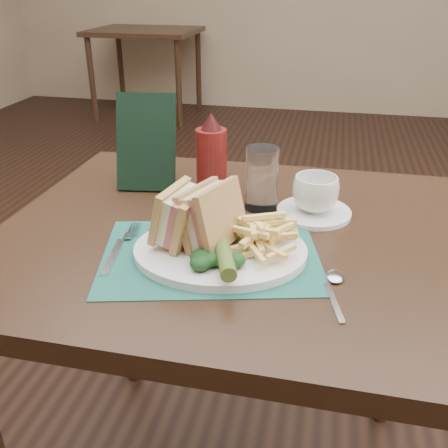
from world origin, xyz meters
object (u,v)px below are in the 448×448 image
object	(u,v)px
ketchup_bottle	(211,156)
check_presenter	(146,142)
sandwich_half_b	(202,212)
sandwich_half_a	(170,213)
table_bg_left	(147,73)
saucer	(314,212)
table_main	(233,376)
coffee_cup	(315,194)
placemat	(211,255)
plate	(220,251)
drinking_glass	(262,179)

from	to	relation	value
ketchup_bottle	check_presenter	distance (m)	0.16
sandwich_half_b	sandwich_half_a	bearing A→B (deg)	-150.25
table_bg_left	saucer	world-z (taller)	saucer
table_main	saucer	xyz separation A→B (m)	(0.15, 0.10, 0.38)
coffee_cup	check_presenter	bearing A→B (deg)	169.17
ketchup_bottle	check_presenter	size ratio (longest dim) A/B	0.87
placemat	check_presenter	bearing A→B (deg)	127.72
saucer	ketchup_bottle	distance (m)	0.25
table_main	check_presenter	world-z (taller)	check_presenter
ketchup_bottle	check_presenter	bearing A→B (deg)	170.59
table_main	coffee_cup	distance (m)	0.46
sandwich_half_b	placemat	bearing A→B (deg)	-22.03
sandwich_half_b	ketchup_bottle	bearing A→B (deg)	121.27
plate	placemat	bearing A→B (deg)	179.56
table_main	placemat	distance (m)	0.39
placemat	sandwich_half_b	distance (m)	0.08
coffee_cup	check_presenter	distance (m)	0.39
sandwich_half_b	coffee_cup	size ratio (longest dim) A/B	1.23
drinking_glass	ketchup_bottle	distance (m)	0.12
coffee_cup	drinking_glass	bearing A→B (deg)	174.78
table_main	coffee_cup	bearing A→B (deg)	33.90
table_bg_left	check_presenter	bearing A→B (deg)	-69.25
table_bg_left	saucer	size ratio (longest dim) A/B	6.00
sandwich_half_a	table_bg_left	bearing A→B (deg)	122.24
placemat	ketchup_bottle	distance (m)	0.27
table_main	check_presenter	size ratio (longest dim) A/B	4.20
table_bg_left	plate	world-z (taller)	plate
sandwich_half_b	saucer	bearing A→B (deg)	66.80
coffee_cup	check_presenter	size ratio (longest dim) A/B	0.43
table_main	ketchup_bottle	xyz separation A→B (m)	(-0.08, 0.14, 0.47)
table_bg_left	placemat	bearing A→B (deg)	-67.75
plate	sandwich_half_b	size ratio (longest dim) A/B	2.65
table_bg_left	sandwich_half_b	xyz separation A→B (m)	(1.46, -3.61, 0.45)
sandwich_half_a	coffee_cup	world-z (taller)	sandwich_half_a
sandwich_half_b	ketchup_bottle	distance (m)	0.24
table_bg_left	ketchup_bottle	xyz separation A→B (m)	(1.42, -3.37, 0.47)
drinking_glass	ketchup_bottle	bearing A→B (deg)	162.12
table_bg_left	sandwich_half_b	bearing A→B (deg)	-67.91
placemat	plate	bearing A→B (deg)	8.68
saucer	check_presenter	xyz separation A→B (m)	(-0.38, 0.07, 0.10)
placemat	drinking_glass	xyz separation A→B (m)	(0.06, 0.21, 0.06)
placemat	sandwich_half_b	bearing A→B (deg)	136.46
drinking_glass	sandwich_half_a	bearing A→B (deg)	-122.42
saucer	check_presenter	world-z (taller)	check_presenter
plate	sandwich_half_b	xyz separation A→B (m)	(-0.04, 0.02, 0.06)
table_main	placemat	size ratio (longest dim) A/B	2.41
drinking_glass	ketchup_bottle	world-z (taller)	ketchup_bottle
check_presenter	table_bg_left	bearing A→B (deg)	102.38
table_bg_left	placemat	world-z (taller)	placemat
saucer	coffee_cup	size ratio (longest dim) A/B	1.63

